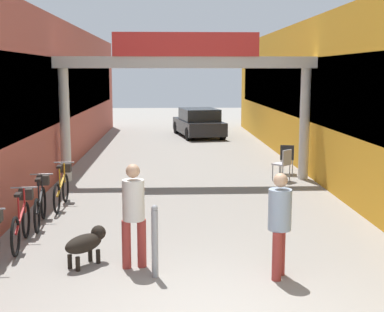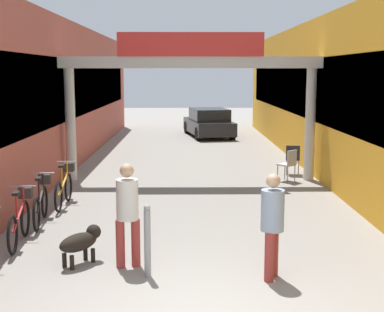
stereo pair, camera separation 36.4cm
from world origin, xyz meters
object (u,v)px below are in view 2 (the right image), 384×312
Objects in this scene: cafe_chair_black_farther at (293,157)px; bicycle_red_second at (20,219)px; pedestrian_with_dog at (127,209)px; pedestrian_companion at (272,220)px; bollard_post_metal at (147,240)px; dog_on_leash at (82,241)px; bicycle_black_third at (41,202)px; bicycle_orange_farthest at (65,187)px; cafe_chair_aluminium_nearer at (289,162)px; parked_car_black at (209,123)px.

bicycle_red_second is at bearing -133.98° from cafe_chair_black_farther.
pedestrian_companion is at bearing -13.16° from pedestrian_with_dog.
bollard_post_metal reaches higher than bicycle_red_second.
cafe_chair_black_farther is at bearing 76.72° from pedestrian_companion.
dog_on_leash is 1.68m from bicycle_red_second.
bicycle_black_third is 1.00× the size of bicycle_orange_farthest.
bicycle_orange_farthest is 6.21m from cafe_chair_aluminium_nearer.
parked_car_black is at bearing 73.84° from bicycle_orange_farthest.
pedestrian_with_dog is 1.04× the size of pedestrian_companion.
cafe_chair_aluminium_nearer is at bearing 35.19° from bicycle_black_third.
pedestrian_companion is 2.02× the size of dog_on_leash.
cafe_chair_aluminium_nearer is at bearing 54.94° from dog_on_leash.
bicycle_black_third is at bearing -140.33° from cafe_chair_black_farther.
pedestrian_companion reaches higher than cafe_chair_aluminium_nearer.
pedestrian_with_dog is at bearing 166.84° from pedestrian_companion.
bicycle_orange_farthest is 6.94m from cafe_chair_black_farther.
pedestrian_with_dog reaches higher than dog_on_leash.
bicycle_orange_farthest is 13.80m from parked_car_black.
pedestrian_with_dog is at bearing -119.74° from cafe_chair_aluminium_nearer.
dog_on_leash is (-2.91, 0.65, -0.53)m from pedestrian_companion.
parked_car_black is at bearing 80.94° from dog_on_leash.
pedestrian_with_dog is 7.58m from cafe_chair_aluminium_nearer.
bicycle_red_second reaches higher than dog_on_leash.
pedestrian_with_dog is 17.31m from parked_car_black.
pedestrian_with_dog is at bearing -30.69° from bicycle_red_second.
cafe_chair_black_farther is at bearing 72.57° from cafe_chair_aluminium_nearer.
bicycle_orange_farthest is 0.40× the size of parked_car_black.
parked_car_black reaches higher than dog_on_leash.
bollard_post_metal is 8.78m from cafe_chair_black_farther.
cafe_chair_aluminium_nearer is (4.51, 6.42, 0.17)m from dog_on_leash.
bicycle_orange_farthest is (0.14, 1.44, 0.00)m from bicycle_black_third.
bicycle_black_third is 0.40× the size of parked_car_black.
dog_on_leash is at bearing -125.06° from cafe_chair_aluminium_nearer.
bicycle_orange_farthest is 1.90× the size of cafe_chair_black_farther.
pedestrian_companion is at bearing -103.28° from cafe_chair_black_farther.
bicycle_red_second is 1.53× the size of bollard_post_metal.
pedestrian_with_dog is at bearing -96.52° from parked_car_black.
parked_car_black is at bearing 90.63° from pedestrian_companion.
pedestrian_with_dog reaches higher than bollard_post_metal.
bicycle_black_third is at bearing 88.76° from bicycle_red_second.
bicycle_orange_farthest is at bearing 106.48° from dog_on_leash.
bicycle_red_second is 1.00× the size of bicycle_black_third.
pedestrian_with_dog is 1.49× the size of bollard_post_metal.
cafe_chair_aluminium_nearer is at bearing 77.31° from pedestrian_companion.
bollard_post_metal is (0.33, -0.41, -0.37)m from pedestrian_with_dog.
cafe_chair_aluminium_nearer is at bearing 25.06° from bicycle_orange_farthest.
cafe_chair_black_farther is (6.08, 5.04, 0.10)m from bicycle_black_third.
pedestrian_companion is 1.43× the size of bollard_post_metal.
bollard_post_metal is at bearing -95.30° from parked_car_black.
bollard_post_metal is 17.68m from parked_car_black.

